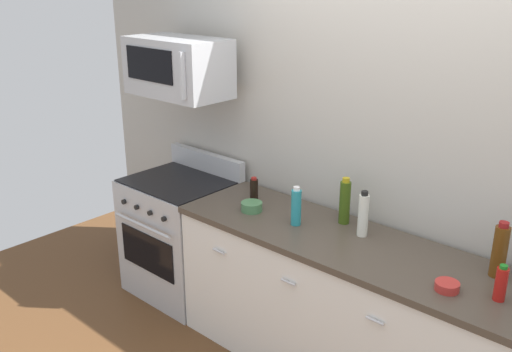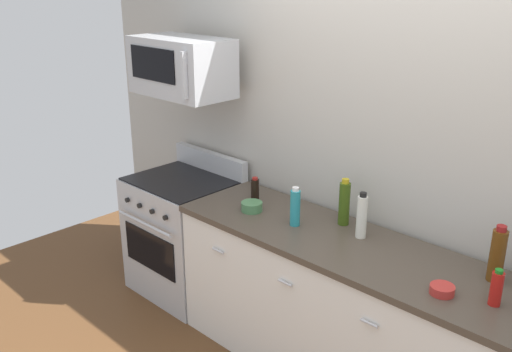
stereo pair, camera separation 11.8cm
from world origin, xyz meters
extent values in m
cube|color=#B7B2A8|center=(0.00, 0.41, 1.35)|extent=(5.52, 0.10, 2.70)
cube|color=white|center=(0.00, 0.00, 0.44)|extent=(2.40, 0.62, 0.88)
cube|color=#473D33|center=(0.00, 0.00, 0.90)|extent=(2.43, 0.65, 0.04)
cylinder|color=silver|center=(-0.84, -0.32, 0.72)|extent=(0.10, 0.02, 0.02)
cylinder|color=silver|center=(-0.28, -0.32, 0.72)|extent=(0.10, 0.02, 0.02)
cylinder|color=silver|center=(0.28, -0.32, 0.72)|extent=(0.10, 0.02, 0.02)
cube|color=#B7BABF|center=(-1.59, 0.00, 0.46)|extent=(0.76, 0.64, 0.91)
cube|color=black|center=(-1.59, -0.32, 0.45)|extent=(0.58, 0.01, 0.30)
cylinder|color=#B7BABF|center=(-1.59, -0.35, 0.68)|extent=(0.61, 0.02, 0.02)
cube|color=#B7BABF|center=(-1.59, 0.29, 0.99)|extent=(0.76, 0.06, 0.16)
cube|color=black|center=(-1.59, 0.00, 0.92)|extent=(0.73, 0.61, 0.01)
cylinder|color=black|center=(-1.82, -0.33, 0.79)|extent=(0.04, 0.02, 0.04)
cylinder|color=black|center=(-1.66, -0.33, 0.79)|extent=(0.04, 0.02, 0.04)
cylinder|color=black|center=(-1.51, -0.33, 0.79)|extent=(0.04, 0.02, 0.04)
cylinder|color=black|center=(-1.36, -0.33, 0.79)|extent=(0.04, 0.02, 0.04)
cube|color=#B7BABF|center=(-1.59, 0.05, 1.75)|extent=(0.74, 0.40, 0.40)
cube|color=black|center=(-1.65, -0.15, 1.78)|extent=(0.48, 0.01, 0.22)
cube|color=#B7BABF|center=(-1.29, -0.17, 1.75)|extent=(0.02, 0.04, 0.30)
cylinder|color=#B21914|center=(0.76, -0.05, 1.00)|extent=(0.06, 0.06, 0.17)
cylinder|color=#19721E|center=(0.76, -0.05, 1.09)|extent=(0.04, 0.04, 0.02)
cylinder|color=#385114|center=(-0.26, 0.20, 1.05)|extent=(0.07, 0.07, 0.27)
cylinder|color=#B29919|center=(-0.26, 0.20, 1.20)|extent=(0.04, 0.04, 0.03)
cylinder|color=silver|center=(-0.09, 0.12, 1.05)|extent=(0.06, 0.06, 0.25)
cylinder|color=black|center=(-0.09, 0.12, 1.19)|extent=(0.04, 0.04, 0.03)
cylinder|color=black|center=(-0.91, 0.08, 1.00)|extent=(0.06, 0.06, 0.16)
cylinder|color=maroon|center=(-0.91, 0.08, 1.08)|extent=(0.04, 0.04, 0.02)
cylinder|color=#59330F|center=(0.67, 0.17, 1.06)|extent=(0.08, 0.08, 0.27)
cylinder|color=maroon|center=(0.67, 0.17, 1.20)|extent=(0.05, 0.05, 0.03)
cylinder|color=teal|center=(-0.47, -0.02, 1.03)|extent=(0.06, 0.06, 0.22)
cylinder|color=white|center=(-0.47, -0.02, 1.15)|extent=(0.04, 0.04, 0.02)
cylinder|color=#B72D28|center=(0.55, -0.13, 0.94)|extent=(0.12, 0.12, 0.04)
torus|color=#B72D28|center=(0.55, -0.13, 0.96)|extent=(0.12, 0.12, 0.01)
cylinder|color=#B72D28|center=(0.55, -0.13, 0.92)|extent=(0.07, 0.07, 0.01)
cylinder|color=#477A4C|center=(-0.81, -0.05, 0.95)|extent=(0.14, 0.14, 0.06)
torus|color=#477A4C|center=(-0.81, -0.05, 0.98)|extent=(0.14, 0.14, 0.01)
cylinder|color=#477A4C|center=(-0.81, -0.05, 0.92)|extent=(0.08, 0.08, 0.01)
camera|label=1|loc=(1.45, -2.52, 2.38)|focal=39.63mm
camera|label=2|loc=(1.54, -2.44, 2.38)|focal=39.63mm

